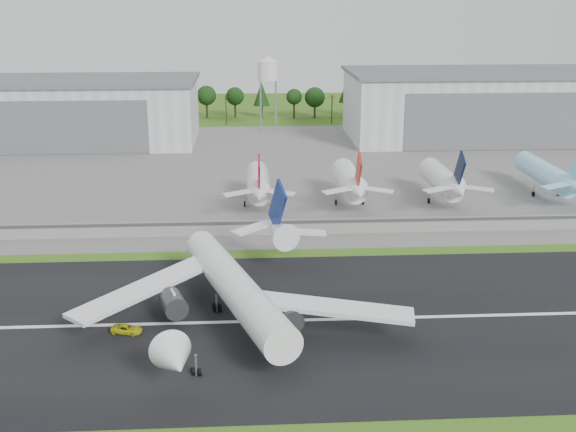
{
  "coord_description": "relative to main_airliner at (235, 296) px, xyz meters",
  "views": [
    {
      "loc": [
        -13.95,
        -98.86,
        51.69
      ],
      "look_at": [
        -5.77,
        40.0,
        9.0
      ],
      "focal_mm": 45.0,
      "sensor_mm": 36.0,
      "label": 1
    }
  ],
  "objects": [
    {
      "name": "ground",
      "position": [
        16.2,
        -9.59,
        -4.89
      ],
      "size": [
        600.0,
        600.0,
        0.0
      ],
      "primitive_type": "plane",
      "color": "#385F16",
      "rests_on": "ground"
    },
    {
      "name": "runway_centerline",
      "position": [
        16.2,
        0.41,
        -4.78
      ],
      "size": [
        220.0,
        1.0,
        0.02
      ],
      "primitive_type": "cube",
      "color": "white",
      "rests_on": "runway"
    },
    {
      "name": "parked_jet_red_a",
      "position": [
        5.1,
        66.98,
        1.28
      ],
      "size": [
        7.36,
        31.29,
        16.68
      ],
      "color": "silver",
      "rests_on": "ground"
    },
    {
      "name": "treeline",
      "position": [
        16.2,
        205.41,
        -4.89
      ],
      "size": [
        320.0,
        16.0,
        22.0
      ],
      "primitive_type": null,
      "color": "black",
      "rests_on": "ground"
    },
    {
      "name": "parked_jet_skyblue",
      "position": [
        82.25,
        71.98,
        1.28
      ],
      "size": [
        7.36,
        37.29,
        16.73
      ],
      "color": "#93E1FE",
      "rests_on": "ground"
    },
    {
      "name": "parked_jet_red_b",
      "position": [
        28.51,
        67.01,
        1.49
      ],
      "size": [
        7.36,
        31.29,
        16.91
      ],
      "color": "white",
      "rests_on": "ground"
    },
    {
      "name": "runway",
      "position": [
        16.2,
        0.41,
        -4.84
      ],
      "size": [
        320.0,
        60.0,
        0.1
      ],
      "primitive_type": "cube",
      "color": "black",
      "rests_on": "ground"
    },
    {
      "name": "water_tower",
      "position": [
        11.2,
        175.41,
        19.66
      ],
      "size": [
        8.4,
        8.4,
        29.4
      ],
      "color": "#99999E",
      "rests_on": "ground"
    },
    {
      "name": "apron",
      "position": [
        16.2,
        110.41,
        -4.84
      ],
      "size": [
        320.0,
        150.0,
        0.1
      ],
      "primitive_type": "cube",
      "color": "slate",
      "rests_on": "ground"
    },
    {
      "name": "utility_poles",
      "position": [
        16.2,
        190.41,
        -4.89
      ],
      "size": [
        230.0,
        3.0,
        12.0
      ],
      "primitive_type": null,
      "color": "black",
      "rests_on": "ground"
    },
    {
      "name": "blast_fence",
      "position": [
        16.2,
        45.4,
        -3.09
      ],
      "size": [
        240.0,
        0.61,
        3.5
      ],
      "color": "gray",
      "rests_on": "ground"
    },
    {
      "name": "hangar_west",
      "position": [
        -63.8,
        155.33,
        6.74
      ],
      "size": [
        97.0,
        44.0,
        23.2
      ],
      "color": "silver",
      "rests_on": "ground"
    },
    {
      "name": "hangar_east",
      "position": [
        91.2,
        155.33,
        7.73
      ],
      "size": [
        102.0,
        47.0,
        25.2
      ],
      "color": "silver",
      "rests_on": "ground"
    },
    {
      "name": "parked_jet_navy",
      "position": [
        52.64,
        67.0,
        1.45
      ],
      "size": [
        7.36,
        31.29,
        16.86
      ],
      "color": "white",
      "rests_on": "ground"
    },
    {
      "name": "ground_vehicle",
      "position": [
        -17.26,
        -2.63,
        -4.1
      ],
      "size": [
        5.38,
        3.45,
        1.38
      ],
      "primitive_type": "imported",
      "rotation": [
        0.0,
        0.0,
        1.32
      ],
      "color": "gold",
      "rests_on": "runway"
    },
    {
      "name": "main_airliner",
      "position": [
        0.0,
        0.0,
        0.0
      ],
      "size": [
        54.54,
        57.9,
        18.17
      ],
      "rotation": [
        0.0,
        0.0,
        3.45
      ],
      "color": "white",
      "rests_on": "runway"
    }
  ]
}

